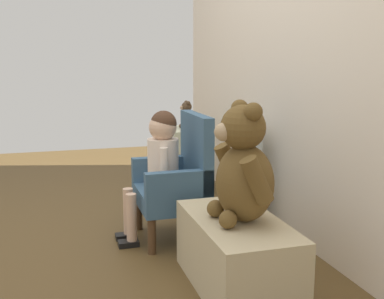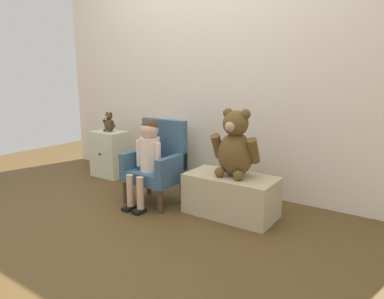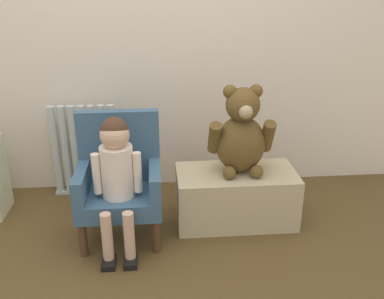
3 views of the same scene
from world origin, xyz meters
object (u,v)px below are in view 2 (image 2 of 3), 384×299
at_px(low_bench, 231,195).
at_px(small_teddy_bear, 109,123).
at_px(small_dresser, 110,154).
at_px(radiator, 170,152).
at_px(child_armchair, 157,163).
at_px(large_teddy_bear, 235,147).
at_px(child_figure, 148,150).

xyz_separation_m(low_bench, small_teddy_bear, (-1.57, 0.22, 0.42)).
bearing_deg(small_dresser, radiator, 19.00).
height_order(radiator, child_armchair, child_armchair).
bearing_deg(large_teddy_bear, small_teddy_bear, 172.65).
height_order(small_dresser, child_armchair, child_armchair).
relative_size(child_figure, large_teddy_bear, 1.41).
bearing_deg(large_teddy_bear, child_figure, -162.79).
relative_size(child_armchair, child_figure, 0.97).
distance_m(low_bench, small_teddy_bear, 1.64).
bearing_deg(low_bench, large_teddy_bear, 39.56).
bearing_deg(small_teddy_bear, radiator, 18.08).
distance_m(small_dresser, small_teddy_bear, 0.33).
xyz_separation_m(child_armchair, child_figure, (0.00, -0.11, 0.13)).
bearing_deg(small_teddy_bear, child_armchair, -18.64).
xyz_separation_m(low_bench, large_teddy_bear, (0.02, 0.02, 0.38)).
bearing_deg(radiator, small_teddy_bear, -161.92).
relative_size(radiator, small_teddy_bear, 2.98).
xyz_separation_m(small_dresser, child_armchair, (0.91, -0.29, 0.09)).
distance_m(radiator, low_bench, 1.04).
xyz_separation_m(radiator, small_teddy_bear, (-0.64, -0.21, 0.27)).
xyz_separation_m(radiator, large_teddy_bear, (0.95, -0.42, 0.24)).
distance_m(child_figure, small_teddy_bear, 1.01).
bearing_deg(radiator, low_bench, -24.90).
distance_m(small_dresser, child_figure, 1.02).
bearing_deg(child_armchair, radiator, 117.18).
relative_size(small_dresser, low_bench, 0.70).
height_order(child_figure, small_teddy_bear, child_figure).
bearing_deg(low_bench, small_dresser, 172.45).
bearing_deg(large_teddy_bear, small_dresser, 173.12).
xyz_separation_m(child_armchair, large_teddy_bear, (0.69, 0.10, 0.21)).
relative_size(child_armchair, large_teddy_bear, 1.37).
height_order(small_dresser, small_teddy_bear, small_teddy_bear).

